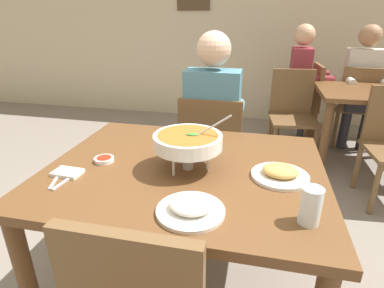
% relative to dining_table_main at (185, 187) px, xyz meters
% --- Properties ---
extents(cafe_rear_partition, '(10.00, 0.10, 3.00)m').
position_rel_dining_table_main_xyz_m(cafe_rear_partition, '(0.00, 3.23, 0.84)').
color(cafe_rear_partition, beige).
rests_on(cafe_rear_partition, ground_plane).
extents(dining_table_main, '(1.23, 1.00, 0.76)m').
position_rel_dining_table_main_xyz_m(dining_table_main, '(0.00, 0.00, 0.00)').
color(dining_table_main, brown).
rests_on(dining_table_main, ground_plane).
extents(chair_diner_main, '(0.44, 0.44, 0.90)m').
position_rel_dining_table_main_xyz_m(chair_diner_main, '(-0.00, 0.79, -0.15)').
color(chair_diner_main, brown).
rests_on(chair_diner_main, ground_plane).
extents(diner_main, '(0.40, 0.45, 1.31)m').
position_rel_dining_table_main_xyz_m(diner_main, '(0.00, 0.82, 0.09)').
color(diner_main, '#2D2D38').
rests_on(diner_main, ground_plane).
extents(curry_bowl, '(0.33, 0.30, 0.26)m').
position_rel_dining_table_main_xyz_m(curry_bowl, '(0.02, -0.01, 0.23)').
color(curry_bowl, silver).
rests_on(curry_bowl, dining_table_main).
extents(rice_plate, '(0.24, 0.24, 0.06)m').
position_rel_dining_table_main_xyz_m(rice_plate, '(0.10, -0.34, 0.13)').
color(rice_plate, white).
rests_on(rice_plate, dining_table_main).
extents(appetizer_plate, '(0.24, 0.24, 0.06)m').
position_rel_dining_table_main_xyz_m(appetizer_plate, '(0.42, -0.01, 0.13)').
color(appetizer_plate, white).
rests_on(appetizer_plate, dining_table_main).
extents(sauce_dish, '(0.09, 0.09, 0.02)m').
position_rel_dining_table_main_xyz_m(sauce_dish, '(-0.38, -0.03, 0.12)').
color(sauce_dish, white).
rests_on(sauce_dish, dining_table_main).
extents(napkin_folded, '(0.12, 0.09, 0.02)m').
position_rel_dining_table_main_xyz_m(napkin_folded, '(-0.48, -0.18, 0.11)').
color(napkin_folded, white).
rests_on(napkin_folded, dining_table_main).
extents(fork_utensil, '(0.06, 0.17, 0.01)m').
position_rel_dining_table_main_xyz_m(fork_utensil, '(-0.50, -0.23, 0.11)').
color(fork_utensil, silver).
rests_on(fork_utensil, dining_table_main).
extents(spoon_utensil, '(0.03, 0.17, 0.01)m').
position_rel_dining_table_main_xyz_m(spoon_utensil, '(-0.45, -0.23, 0.11)').
color(spoon_utensil, silver).
rests_on(spoon_utensil, dining_table_main).
extents(drink_glass, '(0.07, 0.07, 0.13)m').
position_rel_dining_table_main_xyz_m(drink_glass, '(0.49, -0.31, 0.16)').
color(drink_glass, silver).
rests_on(drink_glass, dining_table_main).
extents(dining_table_far, '(1.00, 0.80, 0.76)m').
position_rel_dining_table_main_xyz_m(dining_table_far, '(1.33, 1.85, -0.03)').
color(dining_table_far, brown).
rests_on(dining_table_far, ground_plane).
extents(chair_bg_left, '(0.48, 0.48, 0.90)m').
position_rel_dining_table_main_xyz_m(chair_bg_left, '(1.35, 2.37, -0.15)').
color(chair_bg_left, brown).
rests_on(chair_bg_left, ground_plane).
extents(chair_bg_middle, '(0.47, 0.47, 0.90)m').
position_rel_dining_table_main_xyz_m(chair_bg_middle, '(0.80, 2.39, -0.15)').
color(chair_bg_middle, brown).
rests_on(chair_bg_middle, ground_plane).
extents(chair_bg_right, '(0.49, 0.49, 0.90)m').
position_rel_dining_table_main_xyz_m(chair_bg_right, '(0.64, 1.94, -0.15)').
color(chair_bg_right, brown).
rests_on(chair_bg_right, ground_plane).
extents(patron_bg_left, '(0.40, 0.45, 1.31)m').
position_rel_dining_table_main_xyz_m(patron_bg_left, '(1.35, 2.39, 0.09)').
color(patron_bg_left, '#2D2D38').
rests_on(patron_bg_left, ground_plane).
extents(patron_bg_middle, '(0.45, 0.40, 1.31)m').
position_rel_dining_table_main_xyz_m(patron_bg_middle, '(0.75, 2.44, 0.09)').
color(patron_bg_middle, '#2D2D38').
rests_on(patron_bg_middle, ground_plane).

